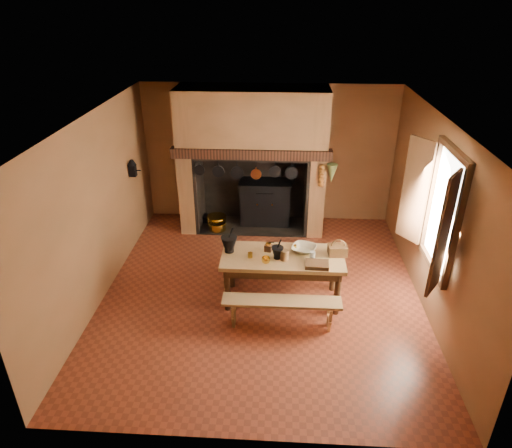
{
  "coord_description": "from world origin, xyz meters",
  "views": [
    {
      "loc": [
        0.27,
        -6.07,
        4.34
      ],
      "look_at": [
        -0.11,
        0.3,
        1.07
      ],
      "focal_mm": 32.0,
      "sensor_mm": 36.0,
      "label": 1
    }
  ],
  "objects_px": {
    "work_table": "(283,263)",
    "coffee_grinder": "(268,247)",
    "wicker_basket": "(338,250)",
    "bench_front": "(282,307)",
    "iron_range": "(266,202)",
    "mixing_bowl": "(304,249)"
  },
  "relations": [
    {
      "from": "work_table",
      "to": "coffee_grinder",
      "type": "xyz_separation_m",
      "value": [
        -0.22,
        0.13,
        0.19
      ]
    },
    {
      "from": "coffee_grinder",
      "to": "wicker_basket",
      "type": "relative_size",
      "value": 0.56
    },
    {
      "from": "bench_front",
      "to": "coffee_grinder",
      "type": "height_order",
      "value": "coffee_grinder"
    },
    {
      "from": "iron_range",
      "to": "mixing_bowl",
      "type": "bearing_deg",
      "value": -74.61
    },
    {
      "from": "work_table",
      "to": "iron_range",
      "type": "bearing_deg",
      "value": 97.84
    },
    {
      "from": "iron_range",
      "to": "coffee_grinder",
      "type": "distance_m",
      "value": 2.53
    },
    {
      "from": "work_table",
      "to": "mixing_bowl",
      "type": "distance_m",
      "value": 0.39
    },
    {
      "from": "work_table",
      "to": "bench_front",
      "type": "relative_size",
      "value": 1.09
    },
    {
      "from": "iron_range",
      "to": "bench_front",
      "type": "bearing_deg",
      "value": -83.73
    },
    {
      "from": "iron_range",
      "to": "bench_front",
      "type": "relative_size",
      "value": 0.95
    },
    {
      "from": "bench_front",
      "to": "work_table",
      "type": "bearing_deg",
      "value": 90.0
    },
    {
      "from": "iron_range",
      "to": "wicker_basket",
      "type": "xyz_separation_m",
      "value": [
        1.18,
        -2.55,
        0.4
      ]
    },
    {
      "from": "wicker_basket",
      "to": "mixing_bowl",
      "type": "bearing_deg",
      "value": 167.26
    },
    {
      "from": "work_table",
      "to": "mixing_bowl",
      "type": "height_order",
      "value": "mixing_bowl"
    },
    {
      "from": "work_table",
      "to": "bench_front",
      "type": "height_order",
      "value": "work_table"
    },
    {
      "from": "coffee_grinder",
      "to": "mixing_bowl",
      "type": "relative_size",
      "value": 0.45
    },
    {
      "from": "work_table",
      "to": "coffee_grinder",
      "type": "distance_m",
      "value": 0.32
    },
    {
      "from": "coffee_grinder",
      "to": "wicker_basket",
      "type": "xyz_separation_m",
      "value": [
        1.04,
        -0.05,
        0.02
      ]
    },
    {
      "from": "wicker_basket",
      "to": "bench_front",
      "type": "bearing_deg",
      "value": -142.52
    },
    {
      "from": "iron_range",
      "to": "coffee_grinder",
      "type": "bearing_deg",
      "value": -86.76
    },
    {
      "from": "mixing_bowl",
      "to": "wicker_basket",
      "type": "xyz_separation_m",
      "value": [
        0.5,
        -0.07,
        0.04
      ]
    },
    {
      "from": "mixing_bowl",
      "to": "iron_range",
      "type": "bearing_deg",
      "value": 105.39
    }
  ]
}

